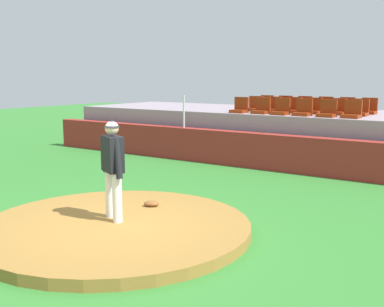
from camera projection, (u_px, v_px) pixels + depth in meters
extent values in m
plane|color=#327A2E|center=(116.00, 233.00, 8.25)|extent=(60.00, 60.00, 0.00)
cylinder|color=olive|center=(116.00, 228.00, 8.24)|extent=(4.69, 4.69, 0.18)
cylinder|color=white|center=(110.00, 194.00, 8.49)|extent=(0.17, 0.17, 0.86)
cylinder|color=white|center=(117.00, 198.00, 8.19)|extent=(0.17, 0.17, 0.86)
cube|color=black|center=(112.00, 154.00, 8.22)|extent=(0.55, 0.45, 0.62)
cylinder|color=black|center=(108.00, 154.00, 8.45)|extent=(0.33, 0.24, 0.70)
cylinder|color=black|center=(118.00, 158.00, 8.00)|extent=(0.26, 0.20, 0.71)
sphere|color=beige|center=(112.00, 128.00, 8.15)|extent=(0.24, 0.24, 0.24)
cone|color=black|center=(112.00, 123.00, 8.13)|extent=(0.37, 0.37, 0.13)
sphere|color=white|center=(113.00, 198.00, 9.73)|extent=(0.07, 0.07, 0.07)
ellipsoid|color=brown|center=(151.00, 204.00, 9.25)|extent=(0.36, 0.31, 0.11)
cube|color=maroon|center=(278.00, 153.00, 13.63)|extent=(17.87, 0.40, 1.04)
cylinder|color=silver|center=(184.00, 111.00, 15.31)|extent=(0.06, 0.06, 1.05)
cube|color=gray|center=(311.00, 135.00, 15.70)|extent=(16.89, 4.29, 1.54)
cube|color=maroon|center=(239.00, 111.00, 15.17)|extent=(0.48, 0.44, 0.10)
cube|color=maroon|center=(242.00, 103.00, 15.27)|extent=(0.48, 0.08, 0.40)
cube|color=maroon|center=(260.00, 112.00, 14.79)|extent=(0.48, 0.44, 0.10)
cube|color=maroon|center=(263.00, 104.00, 14.89)|extent=(0.48, 0.08, 0.40)
cube|color=maroon|center=(280.00, 113.00, 14.37)|extent=(0.48, 0.44, 0.10)
cube|color=maroon|center=(283.00, 105.00, 14.48)|extent=(0.48, 0.08, 0.40)
cube|color=maroon|center=(302.00, 114.00, 14.01)|extent=(0.48, 0.44, 0.10)
cube|color=maroon|center=(305.00, 105.00, 14.11)|extent=(0.48, 0.08, 0.40)
cube|color=maroon|center=(326.00, 115.00, 13.58)|extent=(0.48, 0.44, 0.10)
cube|color=maroon|center=(329.00, 106.00, 13.69)|extent=(0.48, 0.08, 0.40)
cube|color=maroon|center=(351.00, 116.00, 13.23)|extent=(0.48, 0.44, 0.10)
cube|color=maroon|center=(353.00, 107.00, 13.34)|extent=(0.48, 0.08, 0.40)
cube|color=maroon|center=(253.00, 110.00, 15.91)|extent=(0.48, 0.44, 0.10)
cube|color=maroon|center=(256.00, 102.00, 16.02)|extent=(0.48, 0.08, 0.40)
cube|color=maroon|center=(272.00, 111.00, 15.51)|extent=(0.48, 0.44, 0.10)
cube|color=maroon|center=(274.00, 103.00, 15.62)|extent=(0.48, 0.08, 0.40)
cube|color=maroon|center=(292.00, 111.00, 15.12)|extent=(0.48, 0.44, 0.10)
cube|color=maroon|center=(295.00, 103.00, 15.23)|extent=(0.48, 0.08, 0.40)
cube|color=maroon|center=(312.00, 112.00, 14.75)|extent=(0.48, 0.44, 0.10)
cube|color=maroon|center=(315.00, 104.00, 14.85)|extent=(0.48, 0.08, 0.40)
cube|color=maroon|center=(336.00, 113.00, 14.36)|extent=(0.48, 0.44, 0.10)
cube|color=maroon|center=(339.00, 105.00, 14.46)|extent=(0.48, 0.08, 0.40)
cube|color=maroon|center=(359.00, 114.00, 13.98)|extent=(0.48, 0.44, 0.10)
cube|color=maroon|center=(361.00, 105.00, 14.09)|extent=(0.48, 0.08, 0.40)
cube|color=maroon|center=(265.00, 108.00, 16.62)|extent=(0.48, 0.44, 0.10)
cube|color=maroon|center=(267.00, 101.00, 16.73)|extent=(0.48, 0.08, 0.40)
cube|color=maroon|center=(284.00, 109.00, 16.26)|extent=(0.48, 0.44, 0.10)
cube|color=maroon|center=(286.00, 101.00, 16.37)|extent=(0.48, 0.08, 0.40)
cube|color=maroon|center=(303.00, 110.00, 15.86)|extent=(0.48, 0.44, 0.10)
cube|color=maroon|center=(305.00, 102.00, 15.96)|extent=(0.48, 0.08, 0.40)
cube|color=maroon|center=(324.00, 111.00, 15.47)|extent=(0.48, 0.44, 0.10)
cube|color=maroon|center=(326.00, 103.00, 15.58)|extent=(0.48, 0.08, 0.40)
cube|color=maroon|center=(345.00, 112.00, 15.05)|extent=(0.48, 0.44, 0.10)
cube|color=maroon|center=(348.00, 103.00, 15.16)|extent=(0.48, 0.08, 0.40)
cube|color=maroon|center=(368.00, 112.00, 14.66)|extent=(0.48, 0.44, 0.10)
cube|color=maroon|center=(370.00, 104.00, 14.77)|extent=(0.48, 0.08, 0.40)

